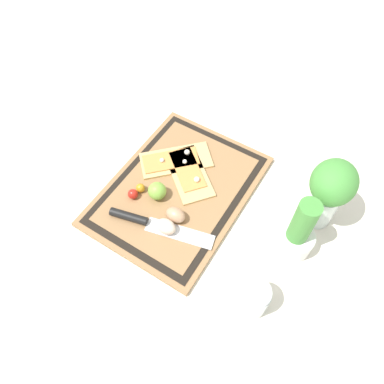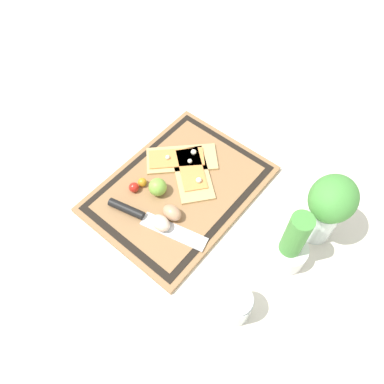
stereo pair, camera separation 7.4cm
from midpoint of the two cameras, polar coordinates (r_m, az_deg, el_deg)
name	(u,v)px [view 2 (the right image)]	position (r m, az deg, el deg)	size (l,w,h in m)	color
ground_plane	(180,190)	(1.03, 0.19, 0.14)	(6.00, 6.00, 0.00)	silver
cutting_board	(180,189)	(1.02, 0.19, 0.40)	(0.47, 0.35, 0.02)	#997047
pizza_slice_near	(181,158)	(1.07, 0.26, 5.03)	(0.21, 0.21, 0.02)	tan
pizza_slice_far	(192,173)	(1.04, 2.09, 2.83)	(0.19, 0.20, 0.02)	tan
knife	(141,215)	(0.96, -5.68, -3.71)	(0.10, 0.28, 0.02)	silver
egg_brown	(172,213)	(0.95, -0.83, -3.29)	(0.04, 0.05, 0.04)	tan
egg_pink	(161,223)	(0.94, -2.53, -4.88)	(0.04, 0.05, 0.04)	beige
lime	(158,187)	(0.99, -3.13, 0.64)	(0.05, 0.05, 0.05)	#7FB742
cherry_tomato_red	(134,187)	(1.01, -6.78, 0.59)	(0.03, 0.03, 0.03)	red
cherry_tomato_yellow	(142,182)	(1.02, -5.53, 1.38)	(0.02, 0.02, 0.02)	orange
herb_pot	(290,247)	(0.91, 17.01, -8.11)	(0.09, 0.09, 0.19)	white
sauce_jar	(235,306)	(0.87, 9.09, -16.92)	(0.07, 0.07, 0.09)	silver
herb_glass	(329,206)	(0.93, 22.28, -2.19)	(0.12, 0.11, 0.21)	silver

